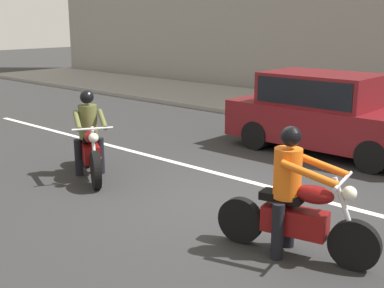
{
  "coord_description": "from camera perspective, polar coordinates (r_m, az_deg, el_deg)",
  "views": [
    {
      "loc": [
        4.66,
        -6.17,
        2.86
      ],
      "look_at": [
        -0.22,
        -0.81,
        1.04
      ],
      "focal_mm": 47.23,
      "sensor_mm": 36.0,
      "label": 1
    }
  ],
  "objects": [
    {
      "name": "motorcycle_with_rider_orange_stripe",
      "position": [
        6.29,
        11.49,
        -6.67
      ],
      "size": [
        2.04,
        0.77,
        1.62
      ],
      "color": "black",
      "rests_on": "ground_plane"
    },
    {
      "name": "ground_plane",
      "position": [
        8.25,
        4.92,
        -6.28
      ],
      "size": [
        80.0,
        80.0,
        0.0
      ],
      "primitive_type": "plane",
      "color": "#292929"
    },
    {
      "name": "motorcycle_with_rider_olive",
      "position": [
        9.42,
        -11.48,
        0.2
      ],
      "size": [
        1.89,
        1.16,
        1.6
      ],
      "color": "black",
      "rests_on": "ground_plane"
    },
    {
      "name": "lane_marking_stripe",
      "position": [
        9.06,
        7.26,
        -4.43
      ],
      "size": [
        18.0,
        0.14,
        0.01
      ],
      "primitive_type": "cube",
      "color": "silver",
      "rests_on": "ground_plane"
    },
    {
      "name": "parked_sedan_maroon",
      "position": [
        11.26,
        14.86,
        3.45
      ],
      "size": [
        4.3,
        1.82,
        1.72
      ],
      "color": "maroon",
      "rests_on": "ground_plane"
    }
  ]
}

